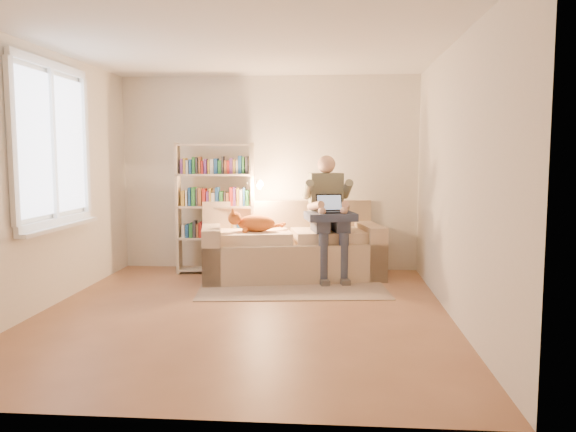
# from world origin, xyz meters

# --- Properties ---
(floor) EXTENTS (4.50, 4.50, 0.00)m
(floor) POSITION_xyz_m (0.00, 0.00, 0.00)
(floor) COLOR brown
(floor) RESTS_ON ground
(ceiling) EXTENTS (4.00, 4.50, 0.02)m
(ceiling) POSITION_xyz_m (0.00, 0.00, 2.60)
(ceiling) COLOR white
(ceiling) RESTS_ON wall_back
(wall_left) EXTENTS (0.02, 4.50, 2.60)m
(wall_left) POSITION_xyz_m (-2.00, 0.00, 1.30)
(wall_left) COLOR silver
(wall_left) RESTS_ON floor
(wall_right) EXTENTS (0.02, 4.50, 2.60)m
(wall_right) POSITION_xyz_m (2.00, 0.00, 1.30)
(wall_right) COLOR silver
(wall_right) RESTS_ON floor
(wall_back) EXTENTS (4.00, 0.02, 2.60)m
(wall_back) POSITION_xyz_m (0.00, 2.25, 1.30)
(wall_back) COLOR silver
(wall_back) RESTS_ON floor
(wall_front) EXTENTS (4.00, 0.02, 2.60)m
(wall_front) POSITION_xyz_m (0.00, -2.25, 1.30)
(wall_front) COLOR silver
(wall_front) RESTS_ON floor
(window) EXTENTS (0.12, 1.52, 1.69)m
(window) POSITION_xyz_m (-1.95, 0.20, 1.38)
(window) COLOR white
(window) RESTS_ON wall_left
(sofa) EXTENTS (2.39, 1.45, 0.95)m
(sofa) POSITION_xyz_m (0.34, 1.75, 0.34)
(sofa) COLOR tan
(sofa) RESTS_ON floor
(person) EXTENTS (0.53, 0.73, 1.54)m
(person) POSITION_xyz_m (0.81, 1.68, 0.88)
(person) COLOR #676955
(person) RESTS_ON sofa
(cat) EXTENTS (0.68, 0.35, 0.26)m
(cat) POSITION_xyz_m (-0.16, 1.50, 0.71)
(cat) COLOR orange
(cat) RESTS_ON sofa
(blanket) EXTENTS (0.68, 0.59, 0.09)m
(blanket) POSITION_xyz_m (0.86, 1.54, 0.80)
(blanket) COLOR #2A324A
(blanket) RESTS_ON person
(laptop) EXTENTS (0.38, 0.35, 0.27)m
(laptop) POSITION_xyz_m (0.85, 1.56, 0.90)
(laptop) COLOR black
(laptop) RESTS_ON blanket
(bookshelf) EXTENTS (1.15, 0.35, 1.71)m
(bookshelf) POSITION_xyz_m (-0.66, 1.90, 0.94)
(bookshelf) COLOR beige
(bookshelf) RESTS_ON floor
(rug) EXTENTS (2.28, 1.50, 0.01)m
(rug) POSITION_xyz_m (0.41, 1.11, 0.01)
(rug) COLOR gray
(rug) RESTS_ON floor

